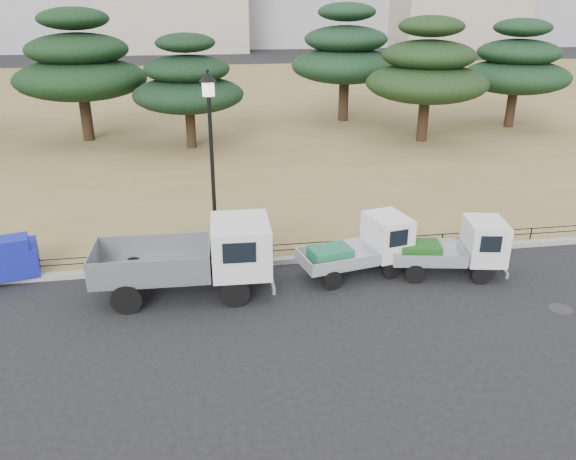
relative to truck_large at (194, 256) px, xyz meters
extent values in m
plane|color=black|center=(2.62, -1.13, -1.10)|extent=(220.00, 220.00, 0.00)
cube|color=olive|center=(2.62, 29.47, -1.03)|extent=(120.00, 56.00, 0.15)
cube|color=gray|center=(2.62, 1.47, -1.02)|extent=(120.00, 0.25, 0.16)
cylinder|color=black|center=(0.96, -0.87, -0.72)|extent=(0.78, 0.18, 0.77)
cylinder|color=black|center=(1.01, 0.81, -0.72)|extent=(0.78, 0.18, 0.77)
cylinder|color=black|center=(-1.71, -0.79, -0.72)|extent=(0.78, 0.18, 0.77)
cylinder|color=black|center=(-1.66, 0.89, -0.72)|extent=(0.78, 0.18, 0.77)
cube|color=#2D2D30|center=(-0.31, 0.01, -0.51)|extent=(4.34, 1.05, 0.14)
cube|color=slate|center=(-1.08, 0.03, -0.07)|extent=(3.05, 1.78, 0.75)
cube|color=silver|center=(1.21, -0.04, 0.22)|extent=(1.56, 1.88, 1.32)
cylinder|color=black|center=(5.41, 0.01, -0.83)|extent=(0.56, 0.26, 0.55)
cylinder|color=black|center=(5.17, 1.17, -0.83)|extent=(0.56, 0.26, 0.55)
cylinder|color=black|center=(3.63, -0.37, -0.83)|extent=(0.56, 0.26, 0.55)
cylinder|color=black|center=(3.38, 0.79, -0.83)|extent=(0.56, 0.26, 0.55)
cube|color=#2D2D30|center=(4.42, 0.41, -0.70)|extent=(3.02, 1.27, 0.13)
cube|color=silver|center=(3.90, 0.30, -0.46)|extent=(2.24, 1.63, 0.36)
cube|color=silver|center=(5.44, 0.62, -0.05)|extent=(1.28, 1.53, 1.17)
cube|color=#1E6A47|center=(3.70, 0.25, -0.36)|extent=(1.26, 1.02, 0.40)
cylinder|color=black|center=(7.76, -0.69, -0.83)|extent=(0.56, 0.25, 0.55)
cylinder|color=black|center=(7.98, 0.47, -0.83)|extent=(0.56, 0.25, 0.55)
cylinder|color=black|center=(5.97, -0.35, -0.83)|extent=(0.56, 0.25, 0.55)
cylinder|color=black|center=(6.19, 0.81, -0.83)|extent=(0.56, 0.25, 0.55)
cube|color=#2D2D30|center=(7.00, 0.05, -0.70)|extent=(3.01, 1.21, 0.13)
cube|color=#A3A5AA|center=(6.48, 0.15, -0.46)|extent=(2.22, 1.60, 0.36)
cube|color=silver|center=(8.02, -0.14, -0.06)|extent=(1.25, 1.51, 1.16)
cube|color=#195418|center=(6.28, 0.19, -0.37)|extent=(1.24, 1.00, 0.40)
cylinder|color=black|center=(0.63, 1.77, -0.88)|extent=(0.41, 0.41, 0.15)
cylinder|color=black|center=(0.63, 1.77, 1.50)|extent=(0.11, 0.11, 4.61)
cylinder|color=white|center=(0.63, 1.77, 3.99)|extent=(0.37, 0.37, 0.37)
cone|color=black|center=(0.63, 1.77, 4.29)|extent=(0.48, 0.48, 0.23)
cylinder|color=black|center=(2.62, 1.62, -0.75)|extent=(38.00, 0.03, 0.03)
cylinder|color=black|center=(2.62, 1.62, -0.57)|extent=(38.00, 0.03, 0.03)
cylinder|color=black|center=(2.62, 1.62, -0.75)|extent=(0.04, 0.04, 0.40)
cube|color=#151DA3|center=(-5.23, 1.72, -0.55)|extent=(1.96, 1.63, 0.80)
cube|color=#151DA3|center=(-4.89, 1.55, 0.02)|extent=(0.94, 0.86, 0.34)
cylinder|color=#2D2D30|center=(9.12, -2.33, -1.10)|extent=(0.60, 0.60, 0.01)
cylinder|color=black|center=(-5.66, 18.45, 0.39)|extent=(0.60, 0.60, 2.68)
ellipsoid|color=black|center=(-5.66, 18.45, 2.33)|extent=(6.87, 6.87, 2.20)
ellipsoid|color=black|center=(-5.66, 18.45, 3.83)|extent=(5.24, 5.24, 1.68)
ellipsoid|color=black|center=(-5.66, 18.45, 5.34)|extent=(3.62, 3.62, 1.16)
cylinder|color=black|center=(-0.07, 15.80, 0.16)|extent=(0.50, 0.50, 2.22)
ellipsoid|color=black|center=(-0.07, 15.80, 1.77)|extent=(5.60, 5.60, 1.79)
ellipsoid|color=black|center=(-0.07, 15.80, 3.02)|extent=(4.28, 4.28, 1.37)
ellipsoid|color=black|center=(-0.07, 15.80, 4.27)|extent=(2.95, 2.95, 0.95)
cylinder|color=black|center=(9.54, 21.57, 0.44)|extent=(0.62, 0.62, 2.77)
ellipsoid|color=black|center=(9.54, 21.57, 2.45)|extent=(6.68, 6.68, 2.14)
ellipsoid|color=black|center=(9.54, 21.57, 4.01)|extent=(5.10, 5.10, 1.63)
ellipsoid|color=black|center=(9.54, 21.57, 5.57)|extent=(3.52, 3.52, 1.13)
cylinder|color=black|center=(12.36, 15.32, 0.31)|extent=(0.57, 0.57, 2.52)
ellipsoid|color=black|center=(12.36, 15.32, 2.14)|extent=(6.40, 6.40, 2.05)
ellipsoid|color=black|center=(12.36, 15.32, 3.56)|extent=(4.89, 4.89, 1.56)
ellipsoid|color=black|center=(12.36, 15.32, 4.97)|extent=(3.37, 3.37, 1.08)
cylinder|color=black|center=(19.01, 18.01, 0.26)|extent=(0.55, 0.55, 2.43)
ellipsoid|color=black|center=(19.01, 18.01, 2.02)|extent=(6.21, 6.21, 1.99)
ellipsoid|color=black|center=(19.01, 18.01, 3.39)|extent=(4.74, 4.74, 1.52)
ellipsoid|color=black|center=(19.01, 18.01, 4.76)|extent=(3.27, 3.27, 1.05)
camera|label=1|loc=(0.29, -13.48, 6.12)|focal=35.00mm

